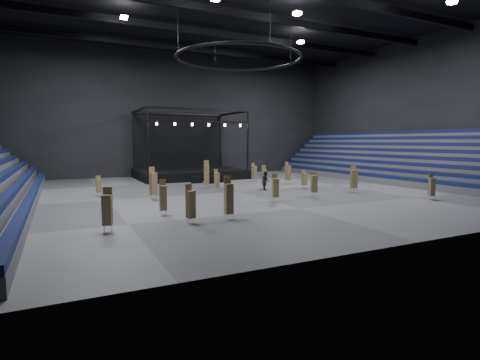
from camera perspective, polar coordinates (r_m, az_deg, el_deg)
name	(u,v)px	position (r m, az deg, el deg)	size (l,w,h in m)	color
floor	(239,192)	(37.53, -0.22, -1.79)	(50.00, 50.00, 0.00)	#545457
ceiling	(238,5)	(39.39, -0.23, 25.14)	(50.00, 42.00, 0.20)	black
wall_back	(177,114)	(56.99, -9.56, 9.83)	(50.00, 0.20, 18.00)	black
wall_front	(429,58)	(20.80, 26.91, 16.30)	(50.00, 0.20, 18.00)	black
wall_right	(416,110)	(53.20, 25.21, 9.64)	(0.20, 42.00, 18.00)	black
bleachers_right	(402,168)	(51.58, 23.41, 1.76)	(7.20, 40.00, 6.40)	#4C4C4F
stage	(188,167)	(52.42, -7.94, 1.94)	(14.00, 10.00, 9.20)	black
truss_ring	(239,59)	(38.04, -0.23, 18.01)	(12.30, 12.30, 5.15)	black
roof_girders	(238,14)	(39.14, -0.23, 24.03)	(49.00, 30.35, 0.70)	black
floodlights	(259,7)	(35.57, 2.85, 24.89)	(28.60, 16.60, 0.25)	white
flight_case_left	(197,180)	(45.48, -6.60, 0.06)	(1.26, 0.63, 0.84)	black
flight_case_mid	(214,179)	(45.09, -3.98, 0.08)	(1.38, 0.69, 0.92)	black
flight_case_right	(219,179)	(46.41, -3.23, 0.21)	(1.29, 0.65, 0.86)	black
chair_stack_0	(354,178)	(38.36, 16.95, 0.24)	(0.71, 0.71, 2.71)	silver
chair_stack_1	(207,174)	(40.05, -5.13, 0.89)	(0.68, 0.68, 3.02)	silver
chair_stack_2	(163,197)	(25.81, -11.64, -2.61)	(0.51, 0.51, 2.46)	silver
chair_stack_3	(304,179)	(40.48, 9.75, 0.19)	(0.50, 0.50, 1.96)	silver
chair_stack_4	(432,186)	(36.20, 27.18, -0.86)	(0.56, 0.56, 2.28)	silver
chair_stack_5	(217,180)	(37.93, -3.54, 0.05)	(0.50, 0.50, 2.25)	silver
chair_stack_6	(191,204)	(22.98, -7.55, -3.59)	(0.57, 0.57, 2.45)	silver
chair_stack_7	(288,172)	(44.75, 7.31, 1.18)	(0.71, 0.71, 2.63)	silver
chair_stack_8	(254,172)	(47.23, 2.16, 1.28)	(0.63, 0.63, 2.32)	silver
chair_stack_9	(264,177)	(39.83, 3.70, 0.49)	(0.53, 0.53, 2.51)	silver
chair_stack_10	(107,209)	(21.97, -19.57, -4.20)	(0.64, 0.64, 2.51)	silver
chair_stack_11	(275,187)	(31.18, 5.39, -1.11)	(0.61, 0.61, 2.34)	silver
chair_stack_12	(229,198)	(23.87, -1.74, -2.76)	(0.52, 0.52, 2.83)	silver
chair_stack_13	(153,183)	(32.85, -13.08, -0.47)	(0.65, 0.65, 2.87)	silver
chair_stack_14	(99,185)	(36.74, -20.74, -0.74)	(0.47, 0.47, 1.89)	silver
chair_stack_15	(314,183)	(34.59, 11.21, -0.50)	(0.66, 0.66, 2.32)	silver
man_center	(228,197)	(28.68, -1.77, -2.59)	(0.58, 0.38, 1.58)	black
crew_member	(266,181)	(39.07, 3.93, -0.10)	(0.92, 0.72, 1.90)	black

